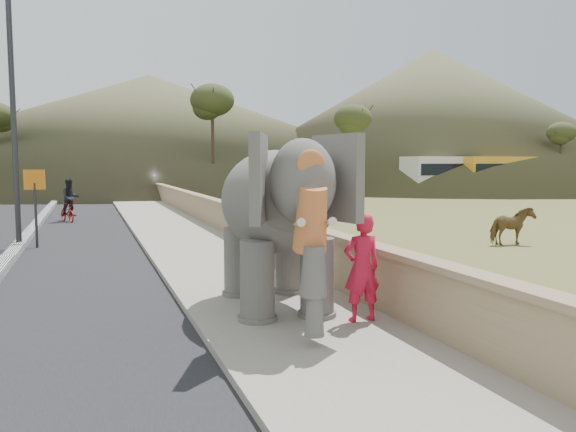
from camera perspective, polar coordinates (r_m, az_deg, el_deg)
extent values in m
plane|color=olive|center=(7.22, 6.61, -15.75)|extent=(160.00, 160.00, 0.00)
cube|color=black|center=(16.35, -26.52, -4.26)|extent=(7.00, 120.00, 0.03)
cube|color=black|center=(16.34, -26.53, -3.93)|extent=(0.35, 120.00, 0.22)
cube|color=#9E9687|center=(16.50, -8.99, -3.46)|extent=(3.00, 120.00, 0.15)
cube|color=tan|center=(16.81, -3.48, -1.60)|extent=(0.30, 120.00, 1.10)
cylinder|color=#2E2E33|center=(18.72, -26.12, 9.16)|extent=(0.16, 0.16, 8.00)
cylinder|color=#2D2D33|center=(18.63, -24.23, 0.01)|extent=(0.08, 0.08, 2.00)
cube|color=orange|center=(18.57, -24.36, 3.39)|extent=(0.60, 0.05, 0.60)
imported|color=brown|center=(19.13, 21.78, -0.96)|extent=(1.46, 0.70, 1.21)
imported|color=silver|center=(46.75, 7.67, 3.06)|extent=(4.28, 1.84, 1.44)
cube|color=white|center=(48.32, 17.40, 3.92)|extent=(11.17, 3.40, 3.10)
cube|color=gold|center=(50.10, 22.41, 3.81)|extent=(11.01, 2.53, 3.10)
cone|color=brown|center=(70.12, 14.37, 9.67)|extent=(56.00, 56.00, 16.00)
cone|color=brown|center=(76.57, -13.83, 8.56)|extent=(80.00, 80.00, 14.00)
imported|color=red|center=(8.77, 7.51, -5.23)|extent=(0.61, 0.40, 1.68)
imported|color=maroon|center=(26.53, -21.50, 0.35)|extent=(1.07, 1.75, 0.87)
imported|color=black|center=(26.48, -21.23, 1.76)|extent=(0.97, 0.85, 1.66)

